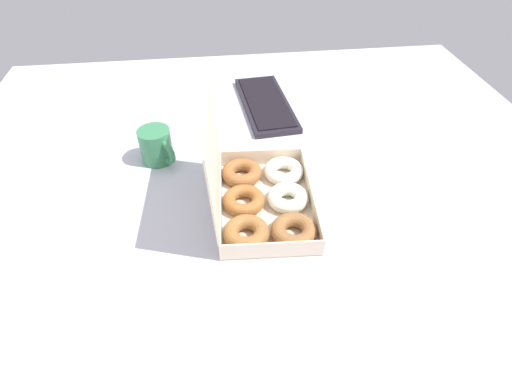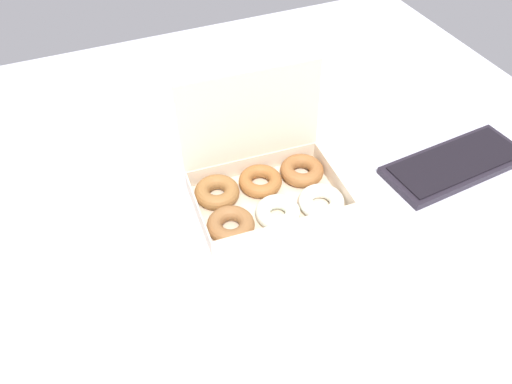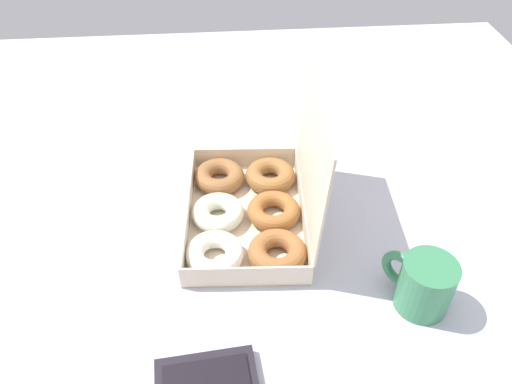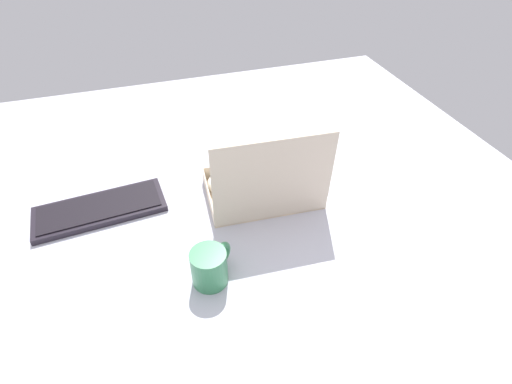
# 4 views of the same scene
# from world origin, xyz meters

# --- Properties ---
(ground_plane) EXTENTS (1.80, 1.80, 0.02)m
(ground_plane) POSITION_xyz_m (0.00, 0.00, -0.01)
(ground_plane) COLOR silver
(donut_box) EXTENTS (0.35, 0.26, 0.28)m
(donut_box) POSITION_xyz_m (-0.02, 0.02, 0.03)
(donut_box) COLOR beige
(donut_box) RESTS_ON ground_plane
(keyboard) EXTENTS (0.38, 0.18, 0.02)m
(keyboard) POSITION_xyz_m (0.46, -0.06, 0.01)
(keyboard) COLOR black
(keyboard) RESTS_ON ground_plane
(coffee_mug) EXTENTS (0.11, 0.10, 0.10)m
(coffee_mug) POSITION_xyz_m (0.20, 0.28, 0.05)
(coffee_mug) COLOR #398355
(coffee_mug) RESTS_ON ground_plane
(paper_napkin) EXTENTS (0.16, 0.15, 0.00)m
(paper_napkin) POSITION_xyz_m (0.18, -0.21, 0.00)
(paper_napkin) COLOR white
(paper_napkin) RESTS_ON ground_plane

